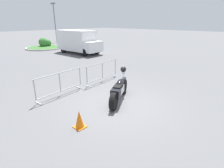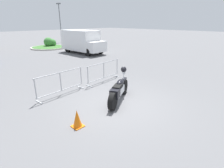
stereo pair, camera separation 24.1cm
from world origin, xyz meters
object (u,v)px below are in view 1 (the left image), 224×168
Objects in this scene: traffic_cone at (79,119)px; crowd_barrier_near at (60,84)px; crowd_barrier_far at (102,72)px; motorcycle at (119,90)px; pedestrian at (70,42)px; delivery_van at (78,41)px; street_lamp at (54,17)px.

crowd_barrier_near is at bearing 69.07° from traffic_cone.
crowd_barrier_far is at bearing 0.00° from crowd_barrier_near.
traffic_cone is at bearing 162.99° from motorcycle.
crowd_barrier_near is 1.47× the size of pedestrian.
delivery_van is 11.01m from street_lamp.
crowd_barrier_far is 0.49× the size of delivery_van.
delivery_van reaches higher than pedestrian.
traffic_cone is (-1.03, -2.70, -0.27)m from crowd_barrier_near.
delivery_van is at bearing 48.36° from crowd_barrier_near.
traffic_cone is 24.60m from street_lamp.
traffic_cone is (-3.70, -2.70, -0.27)m from crowd_barrier_far.
pedestrian is (0.83, 2.70, -0.32)m from delivery_van.
crowd_barrier_near is 2.90m from traffic_cone.
delivery_van is at bearing 52.56° from traffic_cone.
crowd_barrier_far is 12.40m from pedestrian.
traffic_cone is at bearing -119.62° from street_lamp.
delivery_van is 2.84m from pedestrian.
traffic_cone is at bearing -110.93° from crowd_barrier_near.
delivery_van is at bearing -148.69° from pedestrian.
motorcycle reaches higher than traffic_cone.
street_lamp is at bearing 28.17° from pedestrian.
crowd_barrier_far is at bearing -114.28° from street_lamp.
street_lamp is at bearing 39.37° from motorcycle.
crowd_barrier_far is (2.67, 0.00, 0.00)m from crowd_barrier_near.
crowd_barrier_near is 1.00× the size of crowd_barrier_far.
motorcycle is 2.69m from crowd_barrier_far.
crowd_barrier_far is 9.65m from delivery_van.
street_lamp reaches higher than delivery_van.
traffic_cone is (-8.46, -11.06, -0.95)m from delivery_van.
street_lamp is (3.57, 10.12, 2.47)m from delivery_van.
motorcycle is 0.88× the size of crowd_barrier_far.
delivery_van is 13.96m from traffic_cone.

